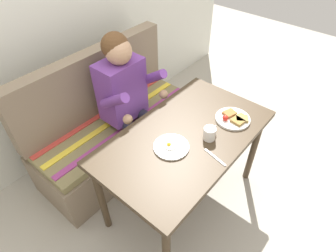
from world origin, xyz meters
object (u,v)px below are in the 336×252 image
Objects in this scene: fork at (215,157)px; table at (185,144)px; person at (128,95)px; couch at (114,129)px; plate_breakfast at (234,118)px; plate_eggs at (171,146)px; coffee_mug at (210,133)px.

table is at bearing 91.77° from fork.
fork is (-0.10, -0.84, -0.01)m from person.
table is 0.83× the size of couch.
person reaches higher than fork.
fork is at bearing -166.05° from plate_breakfast.
person is at bearing 70.84° from plate_eggs.
coffee_mug is (-0.26, 0.03, 0.03)m from plate_breakfast.
coffee_mug is (0.02, -0.72, 0.03)m from person.
couch is at bearing 98.79° from fork.
couch is 6.05× the size of plate_breakfast.
person is 0.62m from plate_eggs.
fork is at bearing -96.59° from person.
table is 10.17× the size of coffee_mug.
person is (0.06, 0.59, 0.09)m from table.
fork is at bearing -99.37° from table.
person is at bearing 110.01° from plate_breakfast.
plate_eggs reaches higher than table.
plate_eggs is at bearing 178.51° from table.
table is at bearing -95.38° from person.
coffee_mug reaches higher than plate_breakfast.
couch is at bearing 107.62° from person.
table is 0.99× the size of person.
person reaches higher than coffee_mug.
plate_eggs is 0.26m from coffee_mug.
couch is 8.47× the size of fork.
person is 5.10× the size of plate_breakfast.
couch reaches higher than coffee_mug.
person is at bearing 94.55° from fork.
fork is (-0.37, -0.09, -0.01)m from plate_breakfast.
couch is 1.19× the size of person.
plate_breakfast is (0.33, -0.16, 0.10)m from table.
plate_eggs is 1.30× the size of fork.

